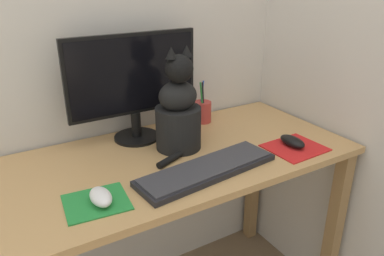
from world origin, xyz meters
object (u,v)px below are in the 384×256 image
object	(u,v)px
cat	(178,112)
pen_cup	(203,111)
computer_mouse_right	(292,141)
computer_mouse_left	(101,197)
monitor	(134,82)
keyboard	(207,169)

from	to	relation	value
cat	pen_cup	world-z (taller)	cat
computer_mouse_right	computer_mouse_left	bearing A→B (deg)	-179.92
monitor	computer_mouse_right	world-z (taller)	monitor
keyboard	computer_mouse_left	xyz separation A→B (m)	(-0.34, 0.00, 0.01)
keyboard	computer_mouse_right	size ratio (longest dim) A/B	4.45
computer_mouse_left	pen_cup	size ratio (longest dim) A/B	0.55
keyboard	cat	distance (m)	0.24
computer_mouse_right	pen_cup	size ratio (longest dim) A/B	0.62
keyboard	pen_cup	distance (m)	0.43
keyboard	computer_mouse_right	bearing A→B (deg)	-5.83
computer_mouse_left	keyboard	bearing A→B (deg)	-0.17
keyboard	computer_mouse_right	xyz separation A→B (m)	(0.37, 0.00, 0.01)
computer_mouse_right	cat	xyz separation A→B (m)	(-0.36, 0.20, 0.12)
keyboard	cat	xyz separation A→B (m)	(0.01, 0.20, 0.12)
monitor	computer_mouse_left	bearing A→B (deg)	-125.68
computer_mouse_right	pen_cup	distance (m)	0.40
computer_mouse_left	pen_cup	bearing A→B (deg)	33.63
computer_mouse_left	computer_mouse_right	xyz separation A→B (m)	(0.71, 0.00, -0.00)
computer_mouse_right	cat	size ratio (longest dim) A/B	0.30
monitor	pen_cup	size ratio (longest dim) A/B	2.79
monitor	computer_mouse_right	distance (m)	0.61
monitor	pen_cup	world-z (taller)	monitor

